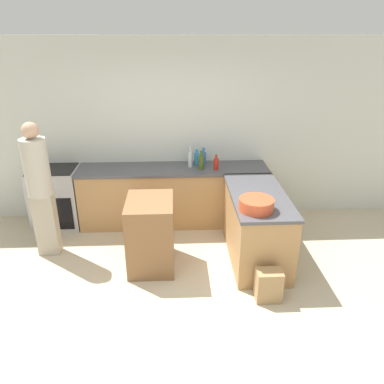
{
  "coord_description": "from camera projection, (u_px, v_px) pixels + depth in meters",
  "views": [
    {
      "loc": [
        0.03,
        -3.3,
        2.76
      ],
      "look_at": [
        0.23,
        0.88,
        0.94
      ],
      "focal_mm": 35.0,
      "sensor_mm": 36.0,
      "label": 1
    }
  ],
  "objects": [
    {
      "name": "ground_plane",
      "position": [
        175.0,
        302.0,
        4.13
      ],
      "size": [
        14.0,
        14.0,
        0.0
      ],
      "primitive_type": "plane",
      "color": "beige"
    },
    {
      "name": "wall_back",
      "position": [
        172.0,
        132.0,
        5.62
      ],
      "size": [
        8.0,
        0.06,
        2.7
      ],
      "color": "silver",
      "rests_on": "ground_plane"
    },
    {
      "name": "counter_back",
      "position": [
        174.0,
        195.0,
        5.68
      ],
      "size": [
        2.8,
        0.62,
        0.89
      ],
      "color": "tan",
      "rests_on": "ground_plane"
    },
    {
      "name": "counter_peninsula",
      "position": [
        256.0,
        226.0,
        4.8
      ],
      "size": [
        0.69,
        1.46,
        0.89
      ],
      "color": "tan",
      "rests_on": "ground_plane"
    },
    {
      "name": "range_oven",
      "position": [
        57.0,
        197.0,
        5.61
      ],
      "size": [
        0.69,
        0.59,
        0.9
      ],
      "color": "#ADADB2",
      "rests_on": "ground_plane"
    },
    {
      "name": "island_table",
      "position": [
        151.0,
        234.0,
        4.61
      ],
      "size": [
        0.56,
        0.71,
        0.9
      ],
      "color": "brown",
      "rests_on": "ground_plane"
    },
    {
      "name": "mixing_bowl",
      "position": [
        256.0,
        204.0,
        4.19
      ],
      "size": [
        0.39,
        0.39,
        0.14
      ],
      "color": "#DB512D",
      "rests_on": "counter_peninsula"
    },
    {
      "name": "vinegar_bottle_clear",
      "position": [
        190.0,
        159.0,
        5.5
      ],
      "size": [
        0.07,
        0.07,
        0.32
      ],
      "color": "silver",
      "rests_on": "counter_back"
    },
    {
      "name": "water_bottle_blue",
      "position": [
        203.0,
        158.0,
        5.63
      ],
      "size": [
        0.08,
        0.08,
        0.25
      ],
      "color": "#386BB7",
      "rests_on": "counter_back"
    },
    {
      "name": "olive_oil_bottle",
      "position": [
        201.0,
        162.0,
        5.43
      ],
      "size": [
        0.08,
        0.08,
        0.28
      ],
      "color": "#475B1E",
      "rests_on": "counter_back"
    },
    {
      "name": "hot_sauce_bottle",
      "position": [
        216.0,
        164.0,
        5.4
      ],
      "size": [
        0.07,
        0.07,
        0.23
      ],
      "color": "red",
      "rests_on": "counter_back"
    },
    {
      "name": "dish_soap_bottle",
      "position": [
        197.0,
        159.0,
        5.6
      ],
      "size": [
        0.08,
        0.08,
        0.24
      ],
      "color": "#338CBF",
      "rests_on": "counter_back"
    },
    {
      "name": "person_by_range",
      "position": [
        40.0,
        186.0,
        4.66
      ],
      "size": [
        0.31,
        0.31,
        1.78
      ],
      "color": "#ADA38E",
      "rests_on": "ground_plane"
    },
    {
      "name": "paper_bag",
      "position": [
        269.0,
        285.0,
        4.11
      ],
      "size": [
        0.28,
        0.2,
        0.37
      ],
      "color": "#A88456",
      "rests_on": "ground_plane"
    }
  ]
}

